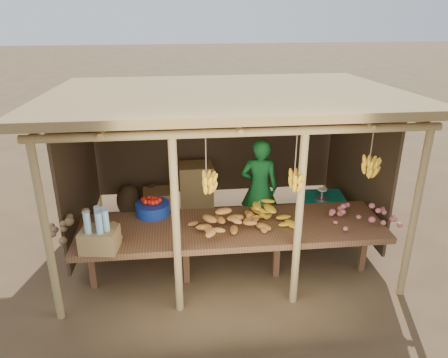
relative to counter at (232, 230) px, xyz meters
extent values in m
plane|color=brown|center=(0.00, 0.95, -0.74)|extent=(60.00, 60.00, 0.00)
cylinder|color=tan|center=(-2.10, -0.55, 0.36)|extent=(0.09, 0.09, 2.20)
cylinder|color=tan|center=(2.10, -0.55, 0.36)|extent=(0.09, 0.09, 2.20)
cylinder|color=tan|center=(-2.10, 2.45, 0.36)|extent=(0.09, 0.09, 2.20)
cylinder|color=tan|center=(2.10, 2.45, 0.36)|extent=(0.09, 0.09, 2.20)
cylinder|color=tan|center=(-0.70, -0.55, 0.36)|extent=(0.09, 0.09, 2.20)
cylinder|color=tan|center=(0.70, -0.55, 0.36)|extent=(0.09, 0.09, 2.20)
cylinder|color=tan|center=(0.00, -0.55, 1.46)|extent=(4.40, 0.09, 0.09)
cylinder|color=tan|center=(0.00, 2.45, 1.46)|extent=(4.40, 0.09, 0.09)
cube|color=olive|center=(0.00, 0.95, 1.55)|extent=(4.70, 3.50, 0.28)
cube|color=#44321F|center=(0.00, 2.43, 0.47)|extent=(4.20, 0.04, 1.98)
cube|color=#44321F|center=(-2.08, 1.15, 0.47)|extent=(0.04, 2.40, 1.98)
cube|color=#44321F|center=(2.08, 1.15, 0.47)|extent=(0.04, 2.40, 1.98)
cube|color=brown|center=(0.00, 0.00, 0.02)|extent=(3.90, 1.05, 0.08)
cube|color=brown|center=(-1.80, 0.00, -0.38)|extent=(0.08, 0.08, 0.72)
cube|color=brown|center=(-0.60, 0.00, -0.38)|extent=(0.08, 0.08, 0.72)
cube|color=brown|center=(0.60, 0.00, -0.38)|extent=(0.08, 0.08, 0.72)
cube|color=brown|center=(1.80, 0.00, -0.38)|extent=(0.08, 0.08, 0.72)
cylinder|color=navy|center=(-1.02, 0.44, 0.14)|extent=(0.45, 0.45, 0.16)
cube|color=olive|center=(-1.58, -0.39, 0.19)|extent=(0.46, 0.38, 0.26)
imported|color=#19702C|center=(0.56, 1.15, 0.05)|extent=(0.63, 0.47, 1.57)
cube|color=brown|center=(1.56, 1.09, -0.46)|extent=(0.65, 0.56, 0.56)
cube|color=#0B7F71|center=(1.56, 1.09, -0.15)|extent=(0.72, 0.64, 0.06)
cube|color=olive|center=(-0.37, 1.92, -0.49)|extent=(0.57, 0.46, 0.45)
cube|color=olive|center=(-0.37, 1.92, -0.04)|extent=(0.57, 0.46, 0.45)
cube|color=olive|center=(-0.98, 1.92, -0.49)|extent=(0.57, 0.46, 0.45)
ellipsoid|color=#44321F|center=(-1.54, 2.15, -0.48)|extent=(0.43, 0.43, 0.59)
ellipsoid|color=#44321F|center=(-1.14, 2.15, -0.48)|extent=(0.43, 0.43, 0.59)
camera|label=1|loc=(-0.63, -4.85, 2.77)|focal=35.00mm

